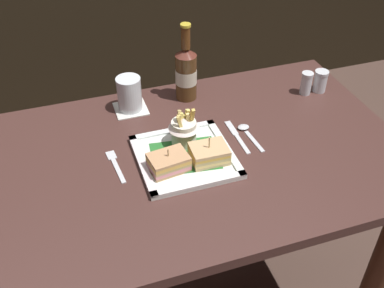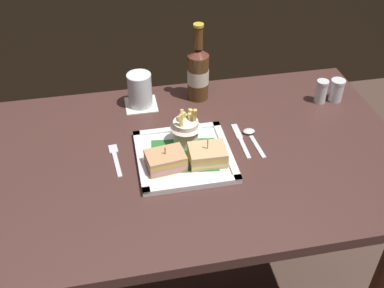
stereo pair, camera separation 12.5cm
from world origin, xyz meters
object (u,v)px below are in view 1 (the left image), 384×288
(sandwich_half_left, at_px, (169,162))
(knife, at_px, (236,135))
(salt_shaker, at_px, (306,84))
(pepper_shaker, at_px, (320,82))
(dining_table, at_px, (198,195))
(water_glass, at_px, (130,96))
(fries_cup, at_px, (184,128))
(fork, at_px, (115,164))
(sandwich_half_right, at_px, (209,154))
(beer_bottle, at_px, (186,72))
(spoon, at_px, (246,131))
(square_plate, at_px, (185,157))

(sandwich_half_left, distance_m, knife, 0.25)
(salt_shaker, relative_size, pepper_shaker, 1.04)
(dining_table, xyz_separation_m, water_glass, (-0.13, 0.27, 0.22))
(fries_cup, bearing_deg, dining_table, -51.59)
(fork, xyz_separation_m, pepper_shaker, (0.72, 0.16, 0.03))
(sandwich_half_right, relative_size, beer_bottle, 0.40)
(beer_bottle, height_order, pepper_shaker, beer_bottle)
(beer_bottle, height_order, salt_shaker, beer_bottle)
(fries_cup, relative_size, fork, 0.84)
(spoon, bearing_deg, salt_shaker, 26.64)
(sandwich_half_right, relative_size, pepper_shaker, 1.37)
(sandwich_half_right, bearing_deg, fork, 163.53)
(water_glass, xyz_separation_m, pepper_shaker, (0.62, -0.09, -0.02))
(sandwich_half_right, height_order, salt_shaker, sandwich_half_right)
(water_glass, height_order, fork, water_glass)
(square_plate, height_order, fork, square_plate)
(sandwich_half_right, relative_size, knife, 0.62)
(beer_bottle, xyz_separation_m, salt_shaker, (0.38, -0.10, -0.06))
(dining_table, relative_size, water_glass, 10.81)
(dining_table, xyz_separation_m, spoon, (0.16, 0.04, 0.17))
(square_plate, xyz_separation_m, sandwich_half_left, (-0.06, -0.04, 0.03))
(beer_bottle, distance_m, spoon, 0.28)
(dining_table, xyz_separation_m, sandwich_half_left, (-0.10, -0.05, 0.20))
(spoon, bearing_deg, water_glass, 142.70)
(salt_shaker, bearing_deg, sandwich_half_right, -151.53)
(fries_cup, distance_m, knife, 0.17)
(fries_cup, height_order, salt_shaker, fries_cup)
(pepper_shaker, bearing_deg, water_glass, 171.69)
(beer_bottle, distance_m, water_glass, 0.19)
(knife, bearing_deg, spoon, 11.01)
(beer_bottle, bearing_deg, knife, -73.00)
(square_plate, relative_size, fork, 1.84)
(fries_cup, relative_size, beer_bottle, 0.46)
(sandwich_half_right, bearing_deg, pepper_shaker, 25.74)
(sandwich_half_left, relative_size, spoon, 0.82)
(sandwich_half_right, xyz_separation_m, water_glass, (-0.15, 0.32, 0.02))
(water_glass, distance_m, knife, 0.36)
(salt_shaker, bearing_deg, spoon, -153.36)
(sandwich_half_right, distance_m, beer_bottle, 0.34)
(square_plate, height_order, pepper_shaker, pepper_shaker)
(sandwich_half_right, height_order, knife, sandwich_half_right)
(knife, height_order, pepper_shaker, pepper_shaker)
(beer_bottle, height_order, fork, beer_bottle)
(sandwich_half_left, height_order, fries_cup, fries_cup)
(sandwich_half_right, bearing_deg, fries_cup, 114.38)
(square_plate, relative_size, water_glass, 2.39)
(dining_table, xyz_separation_m, salt_shaker, (0.43, 0.18, 0.20))
(water_glass, relative_size, salt_shaker, 1.41)
(dining_table, relative_size, knife, 7.23)
(square_plate, bearing_deg, knife, 16.22)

